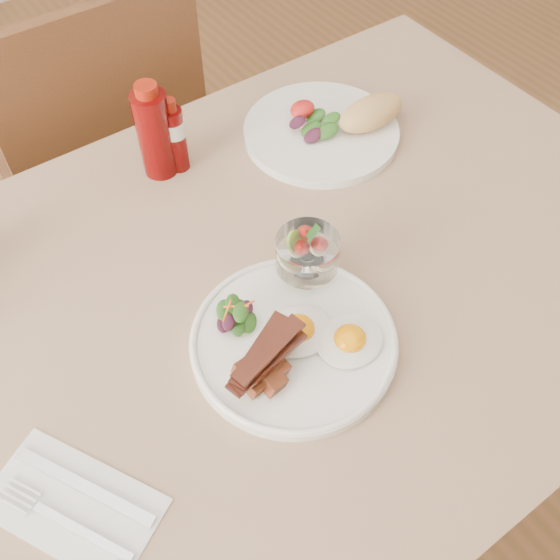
{
  "coord_description": "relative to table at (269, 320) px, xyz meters",
  "views": [
    {
      "loc": [
        -0.3,
        -0.46,
        1.48
      ],
      "look_at": [
        -0.01,
        -0.04,
        0.82
      ],
      "focal_mm": 40.0,
      "sensor_mm": 36.0,
      "label": 1
    }
  ],
  "objects": [
    {
      "name": "table",
      "position": [
        0.0,
        0.0,
        0.0
      ],
      "size": [
        1.33,
        0.88,
        0.75
      ],
      "color": "brown",
      "rests_on": "ground"
    },
    {
      "name": "ketchup_bottle",
      "position": [
        -0.01,
        0.31,
        0.17
      ],
      "size": [
        0.08,
        0.08,
        0.17
      ],
      "rotation": [
        0.0,
        0.0,
        0.43
      ],
      "color": "#530404",
      "rests_on": "table"
    },
    {
      "name": "bacon_potato_pile",
      "position": [
        -0.09,
        -0.12,
        0.13
      ],
      "size": [
        0.12,
        0.08,
        0.05
      ],
      "rotation": [
        0.0,
        0.0,
        -0.16
      ],
      "color": "#652E14",
      "rests_on": "main_plate"
    },
    {
      "name": "side_salad",
      "position": [
        -0.08,
        -0.04,
        0.12
      ],
      "size": [
        0.07,
        0.06,
        0.03
      ],
      "rotation": [
        0.0,
        0.0,
        0.33
      ],
      "color": "#1C4512",
      "rests_on": "main_plate"
    },
    {
      "name": "second_plate",
      "position": [
        0.29,
        0.21,
        0.11
      ],
      "size": [
        0.28,
        0.28,
        0.07
      ],
      "rotation": [
        0.0,
        0.0,
        -0.03
      ],
      "color": "white",
      "rests_on": "table"
    },
    {
      "name": "fruit_cup",
      "position": [
        0.05,
        -0.03,
        0.15
      ],
      "size": [
        0.09,
        0.09,
        0.09
      ],
      "rotation": [
        0.0,
        0.0,
        -0.09
      ],
      "color": "white",
      "rests_on": "main_plate"
    },
    {
      "name": "main_plate",
      "position": [
        -0.03,
        -0.1,
        0.1
      ],
      "size": [
        0.28,
        0.28,
        0.02
      ],
      "primitive_type": "cylinder",
      "color": "white",
      "rests_on": "table"
    },
    {
      "name": "hot_sauce_bottle",
      "position": [
        0.02,
        0.3,
        0.15
      ],
      "size": [
        0.05,
        0.05,
        0.14
      ],
      "rotation": [
        0.0,
        0.0,
        -0.4
      ],
      "color": "#530404",
      "rests_on": "table"
    },
    {
      "name": "chair_far",
      "position": [
        0.0,
        0.66,
        -0.14
      ],
      "size": [
        0.42,
        0.42,
        0.93
      ],
      "color": "brown",
      "rests_on": "ground"
    },
    {
      "name": "fried_eggs",
      "position": [
        0.0,
        -0.13,
        0.11
      ],
      "size": [
        0.16,
        0.15,
        0.03
      ],
      "rotation": [
        0.0,
        0.0,
        -0.21
      ],
      "color": "white",
      "rests_on": "main_plate"
    },
    {
      "name": "napkin_cutlery",
      "position": [
        -0.36,
        -0.13,
        0.09
      ],
      "size": [
        0.19,
        0.23,
        0.01
      ],
      "rotation": [
        0.0,
        0.0,
        0.51
      ],
      "color": "white",
      "rests_on": "table"
    }
  ]
}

